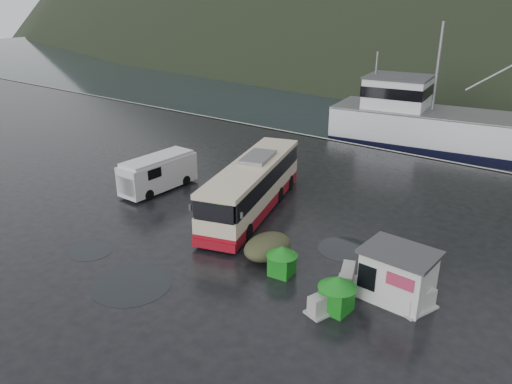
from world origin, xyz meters
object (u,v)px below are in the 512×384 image
Objects in this scene: dome_tent at (267,256)px; jersey_barrier_b at (417,310)px; coach_bus at (253,210)px; white_van at (160,189)px; fishing_trawler at (467,138)px; ticket_kiosk at (395,298)px; jersey_barrier_c at (346,286)px; waste_bin_left at (282,274)px; jersey_barrier_a at (325,311)px; waste_bin_right at (336,310)px.

jersey_barrier_b is (7.56, 0.07, 0.00)m from dome_tent.
jersey_barrier_b is at bearing -36.09° from coach_bus.
fishing_trawler reaches higher than white_van.
ticket_kiosk reaches higher than jersey_barrier_c.
ticket_kiosk is at bearing 167.82° from jersey_barrier_b.
dome_tent reaches higher than jersey_barrier_b.
ticket_kiosk is 1.72× the size of jersey_barrier_c.
waste_bin_left is 6.14m from jersey_barrier_b.
white_van is 1.97× the size of dome_tent.
jersey_barrier_a reaches higher than jersey_barrier_b.
jersey_barrier_a is at bearing -53.50° from coach_bus.
coach_bus reaches higher than waste_bin_left.
waste_bin_right is at bearing -91.95° from fishing_trawler.
waste_bin_left is at bearing -98.28° from fishing_trawler.
coach_bus is 11.15m from ticket_kiosk.
jersey_barrier_b is at bearing -8.47° from white_van.
waste_bin_left is at bearing -170.36° from jersey_barrier_b.
fishing_trawler reaches higher than ticket_kiosk.
coach_bus reaches higher than jersey_barrier_a.
waste_bin_left reaches higher than dome_tent.
waste_bin_right reaches higher than jersey_barrier_a.
coach_bus reaches higher than white_van.
white_van is 11.44m from dome_tent.
jersey_barrier_b is (18.59, -3.00, 0.00)m from white_van.
coach_bus is at bearing 8.77° from white_van.
waste_bin_left is 3.51m from waste_bin_right.
ticket_kiosk is 28.59m from fishing_trawler.
waste_bin_right reaches higher than dome_tent.
waste_bin_right is at bearing -122.52° from ticket_kiosk.
waste_bin_left is 1.79m from dome_tent.
fishing_trawler is (-2.86, 30.73, 0.00)m from jersey_barrier_a.
fishing_trawler is (-5.88, 28.41, 0.00)m from jersey_barrier_b.
jersey_barrier_a is (15.56, -5.32, 0.00)m from white_van.
ticket_kiosk is (17.51, -2.77, 0.00)m from white_van.
jersey_barrier_c is (15.40, -3.11, 0.00)m from white_van.
white_van reaches higher than dome_tent.
fishing_trawler reaches higher than jersey_barrier_b.
jersey_barrier_b is 3.19m from jersey_barrier_c.
waste_bin_right is 0.93× the size of jersey_barrier_c.
coach_bus is at bearing 163.39° from ticket_kiosk.
white_van is 17.73m from ticket_kiosk.
coach_bus is 5.71m from dome_tent.
white_van is 15.71m from jersey_barrier_c.
coach_bus is 25.07m from fishing_trawler.
jersey_barrier_c is (2.87, 0.92, 0.00)m from waste_bin_left.
waste_bin_left is 0.85× the size of jersey_barrier_c.
jersey_barrier_a is at bearing -124.28° from ticket_kiosk.
waste_bin_left is 0.49× the size of ticket_kiosk.
waste_bin_right is 0.57× the size of dome_tent.
jersey_barrier_b is (6.06, 1.03, 0.00)m from waste_bin_left.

